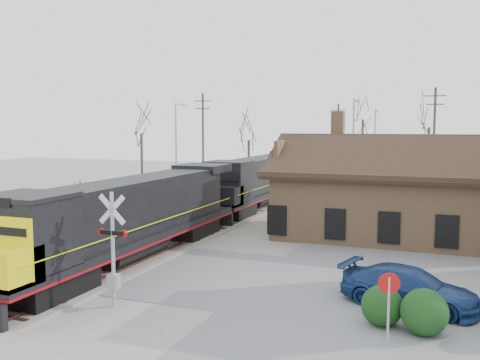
% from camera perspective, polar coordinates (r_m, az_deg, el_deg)
% --- Properties ---
extents(ground, '(140.00, 140.00, 0.00)m').
position_cam_1_polar(ground, '(27.62, -12.27, -8.87)').
color(ground, '#A7A297').
rests_on(ground, ground).
extents(road, '(60.00, 9.00, 0.03)m').
position_cam_1_polar(road, '(27.62, -12.27, -8.84)').
color(road, slate).
rests_on(road, ground).
extents(track_main, '(3.40, 90.00, 0.24)m').
position_cam_1_polar(track_main, '(40.67, -0.54, -3.91)').
color(track_main, '#A7A297').
rests_on(track_main, ground).
extents(track_siding, '(3.40, 90.00, 0.24)m').
position_cam_1_polar(track_siding, '(42.52, -6.19, -3.51)').
color(track_siding, '#A7A297').
rests_on(track_siding, ground).
extents(depot, '(15.20, 9.31, 7.90)m').
position_cam_1_polar(depot, '(34.66, 16.29, -1.93)').
color(depot, '#9E7652').
rests_on(depot, ground).
extents(locomotive_lead, '(2.97, 19.89, 4.41)m').
position_cam_1_polar(locomotive_lead, '(27.32, -12.10, -4.05)').
color(locomotive_lead, black).
rests_on(locomotive_lead, ground).
extents(locomotive_trailing, '(2.97, 19.89, 4.18)m').
position_cam_1_polar(locomotive_trailing, '(45.38, 1.98, -0.02)').
color(locomotive_trailing, black).
rests_on(locomotive_trailing, ground).
extents(crossbuck_near, '(1.27, 0.33, 4.45)m').
position_cam_1_polar(crossbuck_near, '(21.12, -13.39, -7.70)').
color(crossbuck_near, '#A5A8AD').
rests_on(crossbuck_near, ground).
extents(crossbuck_far, '(1.02, 0.36, 3.64)m').
position_cam_1_polar(crossbuck_far, '(34.52, -16.57, -3.10)').
color(crossbuck_far, '#A5A8AD').
rests_on(crossbuck_far, ground).
extents(do_not_enter_sign, '(0.67, 0.22, 2.31)m').
position_cam_1_polar(do_not_enter_sign, '(17.98, 15.60, -11.69)').
color(do_not_enter_sign, '#A5A8AD').
rests_on(do_not_enter_sign, ground).
extents(parked_car, '(5.65, 3.43, 1.53)m').
position_cam_1_polar(parked_car, '(21.82, 17.65, -10.90)').
color(parked_car, navy).
rests_on(parked_car, ground).
extents(hedge_a, '(1.44, 1.44, 1.44)m').
position_cam_1_polar(hedge_a, '(19.65, 14.92, -12.85)').
color(hedge_a, '#113312').
rests_on(hedge_a, ground).
extents(hedge_b, '(1.57, 1.57, 1.57)m').
position_cam_1_polar(hedge_b, '(19.21, 19.08, -13.19)').
color(hedge_b, '#113312').
rests_on(hedge_b, ground).
extents(streetlight_a, '(0.25, 2.04, 8.96)m').
position_cam_1_polar(streetlight_a, '(48.41, -6.76, 3.51)').
color(streetlight_a, '#A5A8AD').
rests_on(streetlight_a, ground).
extents(streetlight_b, '(0.25, 2.04, 9.20)m').
position_cam_1_polar(streetlight_b, '(45.60, 12.01, 3.44)').
color(streetlight_b, '#A5A8AD').
rests_on(streetlight_b, ground).
extents(streetlight_c, '(0.25, 2.04, 8.70)m').
position_cam_1_polar(streetlight_c, '(58.77, 14.19, 3.65)').
color(streetlight_c, '#A5A8AD').
rests_on(streetlight_c, ground).
extents(utility_pole_a, '(2.00, 0.24, 10.35)m').
position_cam_1_polar(utility_pole_a, '(57.53, -3.97, 4.28)').
color(utility_pole_a, '#382D23').
rests_on(utility_pole_a, ground).
extents(utility_pole_b, '(2.00, 0.24, 9.67)m').
position_cam_1_polar(utility_pole_b, '(68.27, 10.39, 4.15)').
color(utility_pole_b, '#382D23').
rests_on(utility_pole_b, ground).
extents(utility_pole_c, '(2.00, 0.24, 10.54)m').
position_cam_1_polar(utility_pole_c, '(54.32, 19.97, 3.96)').
color(utility_pole_c, '#382D23').
rests_on(utility_pole_c, ground).
extents(tree_a, '(4.02, 4.02, 9.86)m').
position_cam_1_polar(tree_a, '(64.04, -10.50, 5.80)').
color(tree_a, '#382D23').
rests_on(tree_a, ground).
extents(tree_b, '(3.49, 3.49, 8.56)m').
position_cam_1_polar(tree_b, '(63.21, 0.94, 5.05)').
color(tree_b, '#382D23').
rests_on(tree_b, ground).
extents(tree_c, '(5.16, 5.16, 12.65)m').
position_cam_1_polar(tree_c, '(73.28, 13.00, 7.30)').
color(tree_c, '#382D23').
rests_on(tree_c, ground).
extents(tree_d, '(4.50, 4.50, 11.02)m').
position_cam_1_polar(tree_d, '(64.28, 19.54, 6.30)').
color(tree_d, '#382D23').
rests_on(tree_d, ground).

